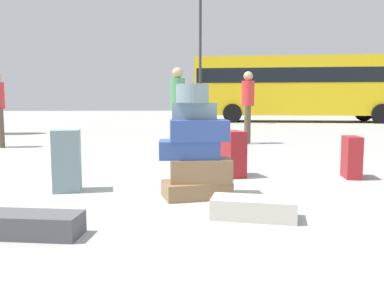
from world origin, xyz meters
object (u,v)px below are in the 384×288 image
object	(u,v)px
person_bearded_onlooker	(248,100)
parked_bus	(302,85)
suitcase_maroon_behind_tower	(233,154)
lamp_post	(200,25)
suitcase_slate_left_side	(200,154)
suitcase_cream_foreground_far	(254,208)
suitcase_slate_right_side	(67,161)
suitcase_tower	(196,150)
suitcase_maroon_upright_blue	(352,157)
suitcase_charcoal_foreground_near	(34,225)
person_tourist_with_camera	(178,101)

from	to	relation	value
person_bearded_onlooker	parked_bus	xyz separation A→B (m)	(4.87, 10.03, 0.81)
suitcase_maroon_behind_tower	lamp_post	size ratio (longest dim) A/B	0.09
suitcase_slate_left_side	parked_bus	world-z (taller)	parked_bus
suitcase_cream_foreground_far	suitcase_maroon_behind_tower	size ratio (longest dim) A/B	1.18
suitcase_cream_foreground_far	suitcase_slate_right_side	world-z (taller)	suitcase_slate_right_side
suitcase_cream_foreground_far	parked_bus	size ratio (longest dim) A/B	0.07
suitcase_tower	suitcase_maroon_upright_blue	bearing A→B (deg)	22.38
suitcase_maroon_behind_tower	suitcase_slate_left_side	size ratio (longest dim) A/B	0.82
suitcase_charcoal_foreground_near	suitcase_slate_left_side	bearing A→B (deg)	75.94
suitcase_slate_right_side	lamp_post	world-z (taller)	lamp_post
suitcase_tower	suitcase_cream_foreground_far	bearing A→B (deg)	-62.19
suitcase_slate_right_side	suitcase_charcoal_foreground_near	distance (m)	1.53
lamp_post	suitcase_maroon_behind_tower	bearing A→B (deg)	-93.25
suitcase_cream_foreground_far	suitcase_maroon_behind_tower	world-z (taller)	suitcase_maroon_behind_tower
suitcase_slate_right_side	lamp_post	distance (m)	13.90
suitcase_cream_foreground_far	suitcase_maroon_upright_blue	world-z (taller)	suitcase_maroon_upright_blue
suitcase_maroon_upright_blue	person_bearded_onlooker	world-z (taller)	person_bearded_onlooker
suitcase_charcoal_foreground_near	parked_bus	world-z (taller)	parked_bus
suitcase_cream_foreground_far	suitcase_charcoal_foreground_near	xyz separation A→B (m)	(-1.73, -0.33, -0.00)
person_tourist_with_camera	suitcase_slate_left_side	bearing A→B (deg)	16.93
suitcase_tower	lamp_post	distance (m)	13.99
suitcase_maroon_behind_tower	suitcase_slate_right_side	xyz separation A→B (m)	(-2.00, -0.73, 0.04)
suitcase_maroon_upright_blue	person_tourist_with_camera	xyz separation A→B (m)	(-2.16, 3.16, 0.73)
suitcase_cream_foreground_far	person_tourist_with_camera	bearing A→B (deg)	111.78
suitcase_slate_left_side	lamp_post	world-z (taller)	lamp_post
person_tourist_with_camera	person_bearded_onlooker	bearing A→B (deg)	129.48
suitcase_cream_foreground_far	suitcase_slate_left_side	bearing A→B (deg)	108.97
suitcase_cream_foreground_far	person_tourist_with_camera	size ratio (longest dim) A/B	0.42
suitcase_charcoal_foreground_near	parked_bus	distance (m)	18.22
suitcase_cream_foreground_far	suitcase_charcoal_foreground_near	bearing A→B (deg)	-153.02
suitcase_charcoal_foreground_near	suitcase_slate_right_side	bearing A→B (deg)	103.75
suitcase_maroon_behind_tower	suitcase_slate_left_side	world-z (taller)	suitcase_maroon_behind_tower
suitcase_maroon_upright_blue	person_bearded_onlooker	size ratio (longest dim) A/B	0.32
suitcase_charcoal_foreground_near	person_tourist_with_camera	xyz separation A→B (m)	(1.26, 5.18, 0.92)
suitcase_slate_left_side	parked_bus	xyz separation A→B (m)	(6.26, 12.76, 1.72)
suitcase_slate_left_side	lamp_post	xyz separation A→B (m)	(1.02, 10.95, 4.20)
suitcase_maroon_behind_tower	suitcase_slate_left_side	bearing A→B (deg)	89.49
suitcase_tower	suitcase_maroon_behind_tower	bearing A→B (deg)	61.67
suitcase_slate_right_side	suitcase_maroon_upright_blue	distance (m)	3.57
suitcase_tower	suitcase_cream_foreground_far	size ratio (longest dim) A/B	1.64
person_tourist_with_camera	suitcase_slate_right_side	bearing A→B (deg)	-14.79
suitcase_slate_left_side	suitcase_charcoal_foreground_near	world-z (taller)	suitcase_slate_left_side
suitcase_slate_left_side	suitcase_charcoal_foreground_near	distance (m)	3.93
suitcase_charcoal_foreground_near	suitcase_maroon_upright_blue	distance (m)	3.98
suitcase_slate_right_side	person_bearded_onlooker	xyz separation A→B (m)	(3.07, 4.82, 0.68)
suitcase_slate_right_side	lamp_post	bearing A→B (deg)	70.59
suitcase_maroon_behind_tower	person_bearded_onlooker	bearing A→B (deg)	61.80
person_bearded_onlooker	person_tourist_with_camera	bearing A→B (deg)	-35.10
suitcase_maroon_behind_tower	suitcase_cream_foreground_far	bearing A→B (deg)	-108.24
suitcase_tower	suitcase_slate_left_side	world-z (taller)	suitcase_tower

